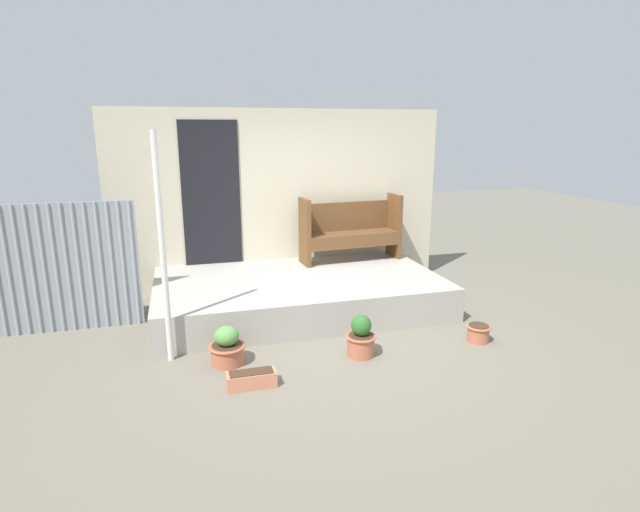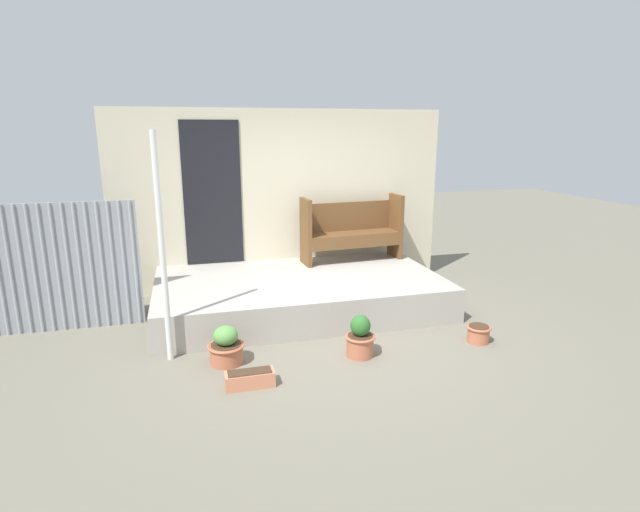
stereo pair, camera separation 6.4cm
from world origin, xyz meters
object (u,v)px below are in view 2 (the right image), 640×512
(support_post, at_px, (162,251))
(flower_pot_right, at_px, (478,333))
(flower_pot_left, at_px, (226,347))
(planter_box_rect, at_px, (250,379))
(flower_pot_middle, at_px, (360,338))
(bench, at_px, (351,228))

(support_post, bearing_deg, flower_pot_right, -7.72)
(support_post, height_order, flower_pot_right, support_post)
(flower_pot_left, height_order, flower_pot_right, flower_pot_left)
(flower_pot_left, relative_size, flower_pot_right, 1.44)
(flower_pot_right, xyz_separation_m, planter_box_rect, (-2.59, -0.33, -0.03))
(flower_pot_middle, height_order, planter_box_rect, flower_pot_middle)
(flower_pot_right, relative_size, planter_box_rect, 0.61)
(support_post, bearing_deg, bench, 35.22)
(support_post, relative_size, flower_pot_left, 5.81)
(support_post, relative_size, flower_pot_middle, 5.14)
(flower_pot_left, xyz_separation_m, planter_box_rect, (0.17, -0.54, -0.10))
(support_post, distance_m, bench, 3.15)
(flower_pot_middle, bearing_deg, flower_pot_left, 171.96)
(flower_pot_right, height_order, planter_box_rect, flower_pot_right)
(bench, xyz_separation_m, flower_pot_left, (-2.01, -2.05, -0.74))
(bench, relative_size, flower_pot_middle, 3.34)
(flower_pot_right, bearing_deg, flower_pot_middle, 179.46)
(bench, distance_m, flower_pot_right, 2.52)
(bench, xyz_separation_m, flower_pot_middle, (-0.64, -2.25, -0.72))
(support_post, bearing_deg, planter_box_rect, -47.23)
(flower_pot_left, distance_m, flower_pot_right, 2.77)
(support_post, relative_size, bench, 1.54)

